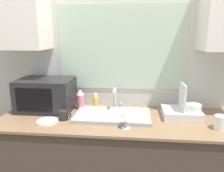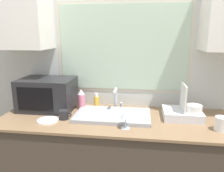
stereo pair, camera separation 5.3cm
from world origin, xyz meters
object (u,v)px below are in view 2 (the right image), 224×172
(microwave, at_px, (47,94))
(wine_glass, at_px, (125,115))
(spray_bottle, at_px, (81,99))
(soap_bottle, at_px, (97,102))
(faucet, at_px, (116,97))
(dish_rack, at_px, (184,112))
(mug_near_sink, at_px, (64,115))

(microwave, xyz_separation_m, wine_glass, (0.74, -0.34, -0.04))
(spray_bottle, relative_size, soap_bottle, 1.31)
(faucet, distance_m, microwave, 0.63)
(wine_glass, bearing_deg, dish_rack, 29.81)
(wine_glass, bearing_deg, spray_bottle, 138.90)
(faucet, bearing_deg, wine_glass, -73.89)
(microwave, distance_m, mug_near_sink, 0.34)
(microwave, bearing_deg, soap_bottle, 10.58)
(faucet, relative_size, microwave, 0.41)
(faucet, distance_m, soap_bottle, 0.19)
(microwave, relative_size, dish_rack, 1.56)
(microwave, relative_size, soap_bottle, 3.36)
(microwave, bearing_deg, faucet, 6.22)
(dish_rack, bearing_deg, soap_bottle, 168.53)
(soap_bottle, distance_m, wine_glass, 0.52)
(microwave, distance_m, dish_rack, 1.21)
(dish_rack, xyz_separation_m, spray_bottle, (-0.90, 0.12, 0.04))
(spray_bottle, distance_m, soap_bottle, 0.14)
(faucet, height_order, dish_rack, dish_rack)
(soap_bottle, height_order, mug_near_sink, soap_bottle)
(soap_bottle, bearing_deg, spray_bottle, -164.24)
(dish_rack, relative_size, mug_near_sink, 2.98)
(faucet, relative_size, spray_bottle, 1.06)
(mug_near_sink, distance_m, wine_glass, 0.53)
(dish_rack, distance_m, spray_bottle, 0.91)
(soap_bottle, xyz_separation_m, mug_near_sink, (-0.21, -0.31, -0.02))
(dish_rack, height_order, spray_bottle, dish_rack)
(wine_glass, bearing_deg, microwave, 155.62)
(microwave, distance_m, soap_bottle, 0.46)
(dish_rack, xyz_separation_m, soap_bottle, (-0.76, 0.16, 0.01))
(soap_bottle, bearing_deg, dish_rack, -11.47)
(microwave, bearing_deg, spray_bottle, 8.23)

